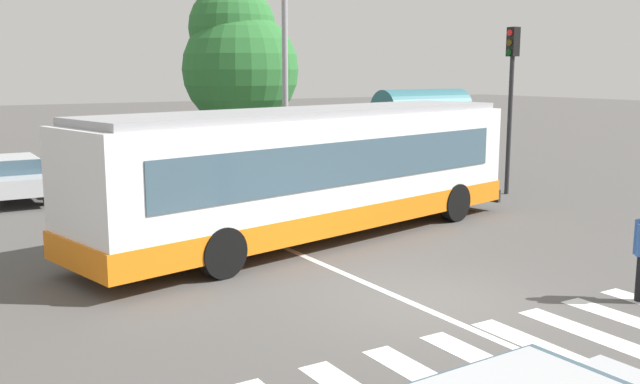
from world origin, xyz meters
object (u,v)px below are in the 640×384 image
(city_transit_bus, at_px, (315,172))
(parked_car_black, at_px, (101,170))
(traffic_light_far_corner, at_px, (511,84))
(parked_car_silver, at_px, (9,175))
(parked_car_champagne, at_px, (249,159))
(twin_arm_street_lamp, at_px, (284,1))
(bus_stop_shelter, at_px, (422,112))
(parked_car_charcoal, at_px, (170,163))
(background_tree_right, at_px, (238,57))

(city_transit_bus, xyz_separation_m, parked_car_black, (-2.65, 8.97, -0.82))
(parked_car_black, distance_m, traffic_light_far_corner, 13.40)
(parked_car_silver, bearing_deg, parked_car_champagne, -1.80)
(parked_car_black, distance_m, twin_arm_street_lamp, 8.18)
(parked_car_silver, height_order, bus_stop_shelter, bus_stop_shelter)
(parked_car_charcoal, distance_m, twin_arm_street_lamp, 6.77)
(parked_car_charcoal, xyz_separation_m, background_tree_right, (4.90, 4.78, 3.73))
(parked_car_champagne, bearing_deg, parked_car_silver, 178.20)
(parked_car_champagne, distance_m, twin_arm_street_lamp, 5.74)
(city_transit_bus, height_order, parked_car_champagne, city_transit_bus)
(background_tree_right, bearing_deg, traffic_light_far_corner, -73.10)
(parked_car_black, relative_size, traffic_light_far_corner, 0.86)
(parked_car_charcoal, relative_size, traffic_light_far_corner, 0.88)
(city_transit_bus, height_order, traffic_light_far_corner, traffic_light_far_corner)
(parked_car_black, bearing_deg, city_transit_bus, -73.54)
(parked_car_black, relative_size, bus_stop_shelter, 1.20)
(twin_arm_street_lamp, bearing_deg, city_transit_bus, -113.94)
(parked_car_black, distance_m, background_tree_right, 9.77)
(city_transit_bus, distance_m, traffic_light_far_corner, 8.88)
(city_transit_bus, distance_m, parked_car_charcoal, 9.43)
(twin_arm_street_lamp, xyz_separation_m, background_tree_right, (1.54, 6.98, -1.72))
(traffic_light_far_corner, bearing_deg, city_transit_bus, -166.89)
(parked_car_silver, distance_m, traffic_light_far_corner, 15.82)
(bus_stop_shelter, xyz_separation_m, background_tree_right, (-4.00, 7.52, 2.08))
(parked_car_silver, relative_size, background_tree_right, 0.60)
(parked_car_silver, relative_size, traffic_light_far_corner, 0.86)
(parked_car_charcoal, height_order, bus_stop_shelter, bus_stop_shelter)
(background_tree_right, bearing_deg, twin_arm_street_lamp, -102.43)
(parked_car_black, bearing_deg, traffic_light_far_corner, -32.26)
(twin_arm_street_lamp, relative_size, background_tree_right, 1.35)
(parked_car_silver, bearing_deg, bus_stop_shelter, -10.07)
(parked_car_champagne, bearing_deg, parked_car_charcoal, 170.21)
(city_transit_bus, height_order, bus_stop_shelter, bus_stop_shelter)
(parked_car_black, distance_m, parked_car_champagne, 5.28)
(parked_car_charcoal, distance_m, bus_stop_shelter, 9.46)
(parked_car_charcoal, height_order, traffic_light_far_corner, traffic_light_far_corner)
(parked_car_black, relative_size, parked_car_charcoal, 0.98)
(bus_stop_shelter, bearing_deg, parked_car_charcoal, 162.91)
(parked_car_black, height_order, bus_stop_shelter, bus_stop_shelter)
(parked_car_silver, bearing_deg, background_tree_right, 26.39)
(traffic_light_far_corner, distance_m, bus_stop_shelter, 4.82)
(city_transit_bus, distance_m, bus_stop_shelter, 11.01)
(parked_car_silver, distance_m, parked_car_champagne, 8.01)
(parked_car_black, xyz_separation_m, traffic_light_far_corner, (11.09, -7.00, 2.73))
(parked_car_black, relative_size, background_tree_right, 0.59)
(bus_stop_shelter, bearing_deg, parked_car_champagne, 159.72)
(parked_car_champagne, bearing_deg, parked_car_black, 179.37)
(city_transit_bus, bearing_deg, parked_car_black, 106.46)
(parked_car_charcoal, bearing_deg, parked_car_champagne, -9.79)
(bus_stop_shelter, xyz_separation_m, twin_arm_street_lamp, (-5.54, 0.54, 3.80))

